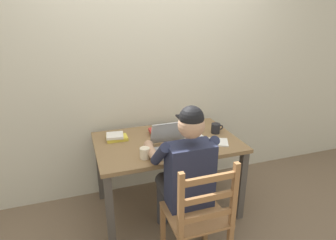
# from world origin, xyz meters

# --- Properties ---
(ground_plane) EXTENTS (8.00, 8.00, 0.00)m
(ground_plane) POSITION_xyz_m (0.00, 0.00, 0.00)
(ground_plane) COLOR brown
(back_wall) EXTENTS (6.00, 0.04, 2.60)m
(back_wall) POSITION_xyz_m (0.00, 0.50, 1.30)
(back_wall) COLOR beige
(back_wall) RESTS_ON ground
(desk) EXTENTS (1.30, 0.83, 0.73)m
(desk) POSITION_xyz_m (0.00, 0.00, 0.64)
(desk) COLOR olive
(desk) RESTS_ON ground
(seated_person) EXTENTS (0.50, 0.60, 1.25)m
(seated_person) POSITION_xyz_m (-0.02, -0.49, 0.69)
(seated_person) COLOR #232842
(seated_person) RESTS_ON ground
(wooden_chair) EXTENTS (0.42, 0.42, 0.95)m
(wooden_chair) POSITION_xyz_m (-0.02, -0.77, 0.47)
(wooden_chair) COLOR olive
(wooden_chair) RESTS_ON ground
(laptop) EXTENTS (0.33, 0.32, 0.22)m
(laptop) POSITION_xyz_m (-0.01, -0.18, 0.79)
(laptop) COLOR #ADAFB2
(laptop) RESTS_ON desk
(computer_mouse) EXTENTS (0.06, 0.10, 0.03)m
(computer_mouse) POSITION_xyz_m (0.24, -0.28, 0.75)
(computer_mouse) COLOR black
(computer_mouse) RESTS_ON desk
(coffee_mug_white) EXTENTS (0.12, 0.08, 0.09)m
(coffee_mug_white) POSITION_xyz_m (-0.27, -0.27, 0.78)
(coffee_mug_white) COLOR beige
(coffee_mug_white) RESTS_ON desk
(coffee_mug_dark) EXTENTS (0.12, 0.09, 0.10)m
(coffee_mug_dark) POSITION_xyz_m (0.51, 0.02, 0.78)
(coffee_mug_dark) COLOR black
(coffee_mug_dark) RESTS_ON desk
(coffee_mug_spare) EXTENTS (0.12, 0.08, 0.09)m
(coffee_mug_spare) POSITION_xyz_m (0.23, -0.01, 0.78)
(coffee_mug_spare) COLOR white
(coffee_mug_spare) RESTS_ON desk
(book_stack_main) EXTENTS (0.19, 0.15, 0.05)m
(book_stack_main) POSITION_xyz_m (-0.02, 0.16, 0.76)
(book_stack_main) COLOR #BC332D
(book_stack_main) RESTS_ON desk
(book_stack_side) EXTENTS (0.20, 0.16, 0.05)m
(book_stack_side) POSITION_xyz_m (-0.44, 0.16, 0.76)
(book_stack_side) COLOR gold
(book_stack_side) RESTS_ON desk
(paper_pile_near_laptop) EXTENTS (0.27, 0.24, 0.01)m
(paper_pile_near_laptop) POSITION_xyz_m (0.40, -0.19, 0.74)
(paper_pile_near_laptop) COLOR white
(paper_pile_near_laptop) RESTS_ON desk
(paper_pile_back_corner) EXTENTS (0.26, 0.20, 0.00)m
(paper_pile_back_corner) POSITION_xyz_m (0.24, -0.03, 0.74)
(paper_pile_back_corner) COLOR white
(paper_pile_back_corner) RESTS_ON desk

